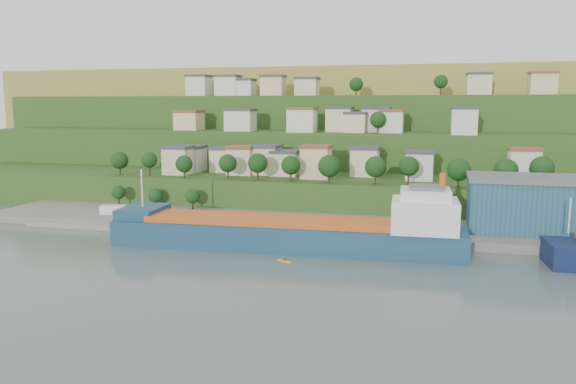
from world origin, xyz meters
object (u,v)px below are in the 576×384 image
(caravan, at_px, (113,211))
(warehouse, at_px, (535,204))
(kayak_orange, at_px, (214,250))
(cargo_ship_near, at_px, (296,235))

(caravan, bearing_deg, warehouse, -14.26)
(warehouse, xyz_separation_m, kayak_orange, (-69.29, -29.29, -8.23))
(cargo_ship_near, bearing_deg, warehouse, 21.56)
(cargo_ship_near, xyz_separation_m, warehouse, (52.47, 23.30, 5.24))
(warehouse, bearing_deg, caravan, -175.96)
(cargo_ship_near, height_order, warehouse, cargo_ship_near)
(cargo_ship_near, distance_m, caravan, 57.97)
(cargo_ship_near, bearing_deg, caravan, 160.53)
(cargo_ship_near, relative_size, caravan, 11.59)
(warehouse, relative_size, caravan, 4.63)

